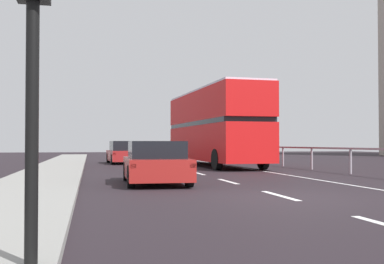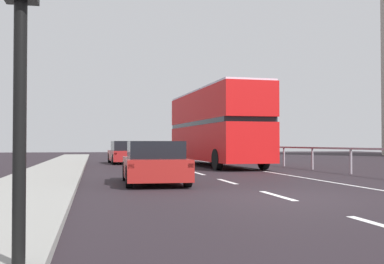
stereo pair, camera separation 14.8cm
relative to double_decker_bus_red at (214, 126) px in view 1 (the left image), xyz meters
name	(u,v)px [view 1 (the left image)]	position (x,y,z in m)	size (l,w,h in m)	color
ground_plane	(284,199)	(-2.35, -15.26, -2.30)	(74.90, 120.00, 0.10)	black
near_sidewalk_kerb	(15,200)	(-8.33, -15.26, -2.18)	(2.48, 80.00, 0.14)	gray
lane_paint_markings	(242,173)	(-0.44, -6.26, -2.25)	(3.36, 46.00, 0.01)	silver
bridge_side_railing	(330,152)	(3.67, -6.26, -1.37)	(0.10, 42.00, 1.08)	gray
double_decker_bus_red	(214,126)	(0.00, 0.00, 0.00)	(3.07, 11.53, 4.19)	red
hatchback_car_near	(155,163)	(-4.80, -11.02, -1.61)	(1.96, 4.24, 1.32)	maroon
sedan_car_ahead	(123,153)	(-4.76, 4.22, -1.58)	(1.95, 4.58, 1.40)	maroon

